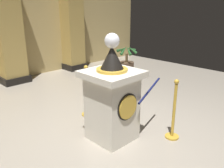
# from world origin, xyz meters

# --- Properties ---
(ground_plane) EXTENTS (11.01, 11.01, 0.00)m
(ground_plane) POSITION_xyz_m (0.00, 0.00, 0.00)
(ground_plane) COLOR #9E9384
(back_wall) EXTENTS (11.01, 0.16, 3.41)m
(back_wall) POSITION_xyz_m (0.00, 4.68, 1.70)
(back_wall) COLOR tan
(back_wall) RESTS_ON ground_plane
(pedestal_clock) EXTENTS (0.84, 0.84, 1.78)m
(pedestal_clock) POSITION_xyz_m (-0.17, 0.03, 0.71)
(pedestal_clock) COLOR silver
(pedestal_clock) RESTS_ON ground_plane
(stanchion_near) EXTENTS (0.24, 0.24, 1.05)m
(stanchion_near) POSITION_xyz_m (0.56, -0.69, 0.37)
(stanchion_near) COLOR gold
(stanchion_near) RESTS_ON ground_plane
(stanchion_far) EXTENTS (0.24, 0.24, 1.06)m
(stanchion_far) POSITION_xyz_m (0.10, 1.04, 0.37)
(stanchion_far) COLOR gold
(stanchion_far) RESTS_ON ground_plane
(velvet_rope) EXTENTS (1.11, 1.13, 0.22)m
(velvet_rope) POSITION_xyz_m (0.33, 0.17, 0.79)
(velvet_rope) COLOR #141947
(column_right) EXTENTS (0.73, 0.73, 3.27)m
(column_right) POSITION_xyz_m (2.19, 4.35, 1.62)
(column_right) COLOR black
(column_right) RESTS_ON ground_plane
(column_centre_rear) EXTENTS (0.79, 0.79, 3.27)m
(column_centre_rear) POSITION_xyz_m (0.00, 4.35, 1.62)
(column_centre_rear) COLOR black
(column_centre_rear) RESTS_ON ground_plane
(potted_palm_right) EXTENTS (0.71, 0.65, 0.96)m
(potted_palm_right) POSITION_xyz_m (3.02, 2.57, 0.31)
(potted_palm_right) COLOR #4C3828
(potted_palm_right) RESTS_ON ground_plane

